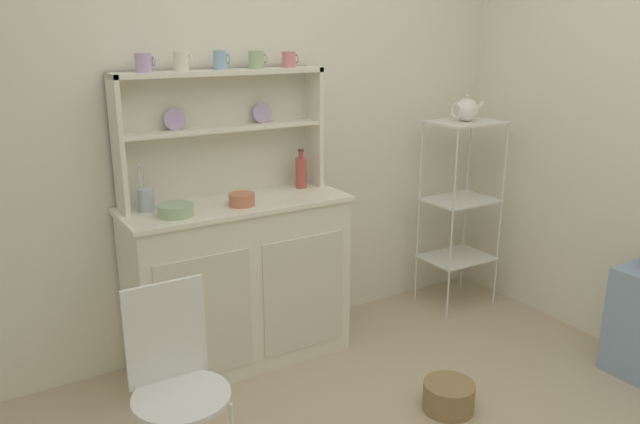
{
  "coord_description": "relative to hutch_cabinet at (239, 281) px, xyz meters",
  "views": [
    {
      "loc": [
        -1.49,
        -1.44,
        1.73
      ],
      "look_at": [
        0.07,
        1.12,
        0.85
      ],
      "focal_mm": 34.67,
      "sensor_mm": 36.0,
      "label": 1
    }
  ],
  "objects": [
    {
      "name": "wall_back",
      "position": [
        0.28,
        0.26,
        0.79
      ],
      "size": [
        3.84,
        0.05,
        2.5
      ],
      "primitive_type": "cube",
      "color": "silver",
      "rests_on": "ground"
    },
    {
      "name": "hutch_cabinet",
      "position": [
        0.0,
        0.0,
        0.0
      ],
      "size": [
        1.17,
        0.45,
        0.89
      ],
      "color": "silver",
      "rests_on": "ground"
    },
    {
      "name": "hutch_shelf_unit",
      "position": [
        0.0,
        0.16,
        0.82
      ],
      "size": [
        1.09,
        0.18,
        0.65
      ],
      "color": "silver",
      "rests_on": "hutch_cabinet"
    },
    {
      "name": "bakers_rack",
      "position": [
        1.5,
        -0.07,
        0.29
      ],
      "size": [
        0.43,
        0.33,
        1.2
      ],
      "color": "silver",
      "rests_on": "ground"
    },
    {
      "name": "wire_chair",
      "position": [
        -0.62,
        -0.81,
        0.06
      ],
      "size": [
        0.36,
        0.36,
        0.85
      ],
      "rotation": [
        0.0,
        0.0,
        0.47
      ],
      "color": "white",
      "rests_on": "ground"
    },
    {
      "name": "floor_basket",
      "position": [
        0.64,
        -0.95,
        -0.39
      ],
      "size": [
        0.24,
        0.24,
        0.14
      ],
      "primitive_type": "cylinder",
      "color": "#93754C",
      "rests_on": "ground"
    },
    {
      "name": "cup_lilac_0",
      "position": [
        -0.38,
        0.12,
        1.13
      ],
      "size": [
        0.09,
        0.08,
        0.09
      ],
      "color": "#B79ECC",
      "rests_on": "hutch_shelf_unit"
    },
    {
      "name": "cup_cream_1",
      "position": [
        -0.2,
        0.12,
        1.13
      ],
      "size": [
        0.09,
        0.07,
        0.09
      ],
      "color": "silver",
      "rests_on": "hutch_shelf_unit"
    },
    {
      "name": "cup_sky_2",
      "position": [
        -0.0,
        0.12,
        1.13
      ],
      "size": [
        0.08,
        0.07,
        0.09
      ],
      "color": "#8EB2D1",
      "rests_on": "hutch_shelf_unit"
    },
    {
      "name": "cup_sage_3",
      "position": [
        0.2,
        0.12,
        1.13
      ],
      "size": [
        0.09,
        0.08,
        0.09
      ],
      "color": "#9EB78E",
      "rests_on": "hutch_shelf_unit"
    },
    {
      "name": "cup_rose_4",
      "position": [
        0.39,
        0.12,
        1.13
      ],
      "size": [
        0.09,
        0.07,
        0.08
      ],
      "color": "#D17A84",
      "rests_on": "hutch_shelf_unit"
    },
    {
      "name": "bowl_mixing_large",
      "position": [
        -0.34,
        -0.07,
        0.46
      ],
      "size": [
        0.17,
        0.17,
        0.06
      ],
      "primitive_type": "cylinder",
      "color": "#9EB78E",
      "rests_on": "hutch_cabinet"
    },
    {
      "name": "bowl_floral_medium",
      "position": [
        0.0,
        -0.07,
        0.46
      ],
      "size": [
        0.13,
        0.13,
        0.06
      ],
      "primitive_type": "cylinder",
      "color": "#C67556",
      "rests_on": "hutch_cabinet"
    },
    {
      "name": "jam_bottle",
      "position": [
        0.43,
        0.09,
        0.52
      ],
      "size": [
        0.06,
        0.06,
        0.22
      ],
      "color": "#B74C47",
      "rests_on": "hutch_cabinet"
    },
    {
      "name": "utensil_jar",
      "position": [
        -0.43,
        0.08,
        0.49
      ],
      "size": [
        0.08,
        0.08,
        0.23
      ],
      "color": "#B2B7C6",
      "rests_on": "hutch_cabinet"
    },
    {
      "name": "porcelain_teapot",
      "position": [
        1.5,
        -0.07,
        0.81
      ],
      "size": [
        0.23,
        0.14,
        0.16
      ],
      "color": "white",
      "rests_on": "bakers_rack"
    }
  ]
}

